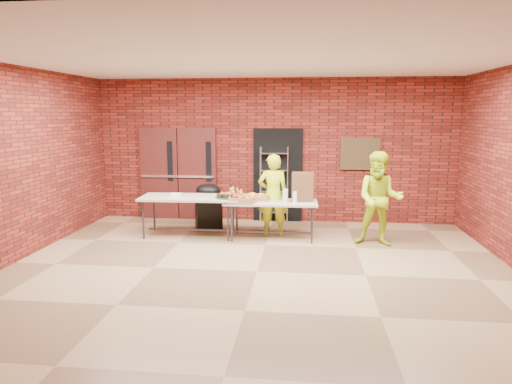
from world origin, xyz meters
The scene contains 19 objects.
room centered at (0.00, 0.00, 1.60)m, with size 8.08×7.08×3.28m.
double_doors centered at (-2.20, 3.44, 1.05)m, with size 1.78×0.12×2.10m.
dark_doorway centered at (0.10, 3.46, 1.05)m, with size 1.10×0.06×2.10m, color black.
bronze_plaque centered at (1.90, 3.45, 1.55)m, with size 0.85×0.04×0.70m, color #403019.
wire_rack centered at (0.02, 3.32, 0.85)m, with size 0.62×0.21×1.70m, color silver, non-canonical shape.
table_left centered at (-1.53, 1.94, 0.74)m, with size 1.99×0.89×0.80m.
table_right centered at (0.06, 1.96, 0.68)m, with size 1.80×0.77×0.74m.
basket_bananas centered at (-0.63, 1.96, 0.80)m, with size 0.46×0.36×0.14m.
basket_oranges centered at (-0.22, 2.03, 0.80)m, with size 0.44×0.34×0.14m.
basket_apples centered at (-0.49, 1.76, 0.80)m, with size 0.46×0.36×0.14m.
muffin_tray centered at (-0.81, 1.84, 0.85)m, with size 0.42×0.42×0.10m.
napkin_box centered at (-1.82, 1.92, 0.84)m, with size 0.19×0.13×0.06m, color white.
coffee_dispenser centered at (0.67, 2.11, 1.01)m, with size 0.42×0.37×0.55m, color #51361B.
cup_stack_front centered at (0.33, 1.85, 0.86)m, with size 0.08×0.08×0.24m, color white.
cup_stack_mid centered at (0.53, 1.76, 0.85)m, with size 0.08×0.08×0.23m, color white.
cup_stack_back centered at (0.35, 1.96, 0.86)m, with size 0.08×0.08×0.24m, color white.
covered_grill centered at (-1.32, 2.61, 0.48)m, with size 0.65×0.60×0.97m.
volunteer_woman centered at (0.08, 2.18, 0.82)m, with size 0.60×0.39×1.64m, color #B4CD16.
volunteer_man centered at (2.08, 1.71, 0.87)m, with size 0.85×0.66×1.74m, color #B4CD16.
Camera 1 is at (0.72, -6.72, 2.41)m, focal length 32.00 mm.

